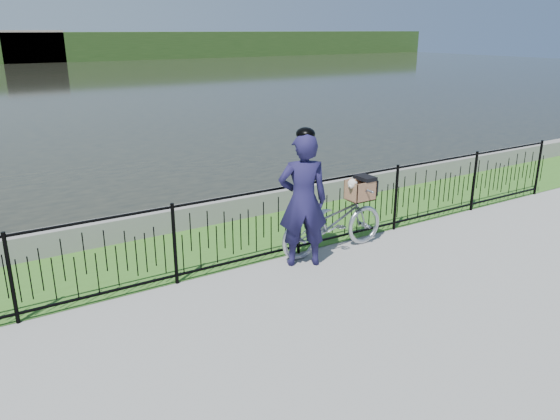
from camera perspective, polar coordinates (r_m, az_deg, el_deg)
ground at (r=6.81m, az=2.45°, el=-10.70°), size 120.00×120.00×0.00m
grass_strip at (r=8.87m, az=-7.10°, el=-3.66°), size 60.00×2.00×0.01m
quay_wall at (r=9.66m, az=-9.68°, el=-0.67°), size 60.00×0.30×0.40m
fence at (r=7.82m, az=-4.13°, el=-2.13°), size 14.00×0.06×1.15m
far_building_right at (r=64.11m, az=-24.53°, el=15.28°), size 6.00×3.00×3.20m
bicycle_rig at (r=8.46m, az=5.63°, el=-1.08°), size 1.87×0.65×1.15m
cyclist at (r=7.79m, az=2.42°, el=1.11°), size 0.84×0.72×2.03m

